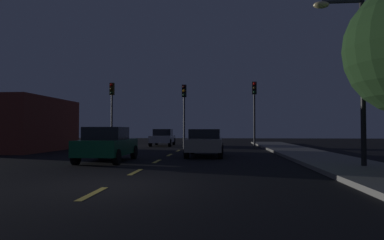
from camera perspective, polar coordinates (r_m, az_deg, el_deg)
The scene contains 15 objects.
ground_plane at distance 15.79m, azimuth -5.51°, elevation -6.74°, with size 80.00×80.00×0.00m, color black.
sidewalk_curb_right at distance 16.23m, azimuth 21.71°, elevation -6.22°, with size 3.00×40.00×0.15m, color gray.
lane_stripe_nearest at distance 7.92m, azimuth -16.36°, elevation -11.78°, with size 0.16×1.60×0.01m, color #EACC4C.
lane_stripe_second at distance 11.51m, azimuth -9.46°, elevation -8.61°, with size 0.16×1.60×0.01m, color #EACC4C.
lane_stripe_third at distance 15.20m, azimuth -5.92°, elevation -6.92°, with size 0.16×1.60×0.01m, color #EACC4C.
lane_stripe_fourth at distance 18.93m, azimuth -3.78°, elevation -5.87°, with size 0.16×1.60×0.01m, color #EACC4C.
lane_stripe_fifth at distance 22.69m, azimuth -2.36°, elevation -5.17°, with size 0.16×1.60×0.01m, color #EACC4C.
traffic_signal_left at distance 25.78m, azimuth -13.33°, elevation 2.89°, with size 0.32×0.38×4.87m.
traffic_signal_center at distance 24.65m, azimuth -1.33°, elevation 2.75°, with size 0.32×0.38×4.67m.
traffic_signal_right at distance 24.64m, azimuth 10.44°, elevation 3.02°, with size 0.32×0.38×4.83m.
car_stopped_ahead at distance 17.93m, azimuth 2.25°, elevation -3.76°, with size 1.94×4.15×1.43m.
car_adjacent_lane at distance 15.38m, azimuth -14.04°, elevation -3.95°, with size 1.97×4.13×1.52m.
car_oncoming_far at distance 29.64m, azimuth -4.93°, elevation -2.91°, with size 1.94×4.37×1.45m.
street_lamp_right at distance 13.37m, azimuth 25.57°, elevation 8.48°, with size 1.76×0.36×6.06m.
storefront_left at distance 25.46m, azimuth -27.70°, elevation -0.67°, with size 5.72×7.38×3.49m, color maroon.
Camera 1 is at (2.79, -8.47, 1.41)m, focal length 31.70 mm.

